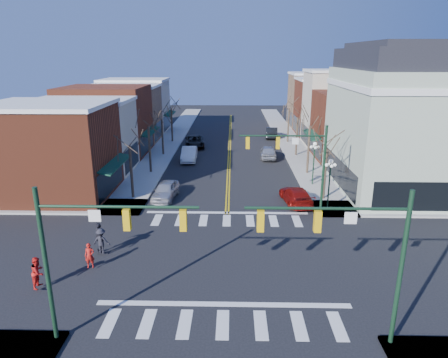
# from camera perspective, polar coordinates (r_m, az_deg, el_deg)

# --- Properties ---
(ground) EXTENTS (160.00, 160.00, 0.00)m
(ground) POSITION_cam_1_polar(r_m,az_deg,el_deg) (25.29, 0.17, -11.51)
(ground) COLOR black
(ground) RESTS_ON ground
(sidewalk_left) EXTENTS (3.50, 70.00, 0.15)m
(sidewalk_left) POSITION_cam_1_polar(r_m,az_deg,el_deg) (44.81, -10.59, 1.32)
(sidewalk_left) COLOR #9E9B93
(sidewalk_left) RESTS_ON ground
(sidewalk_right) EXTENTS (3.50, 70.00, 0.15)m
(sidewalk_right) POSITION_cam_1_polar(r_m,az_deg,el_deg) (44.64, 11.98, 1.18)
(sidewalk_right) COLOR #9E9B93
(sidewalk_right) RESTS_ON ground
(bldg_left_brick_a) EXTENTS (10.00, 8.50, 8.00)m
(bldg_left_brick_a) POSITION_cam_1_polar(r_m,az_deg,el_deg) (38.34, -23.34, 3.54)
(bldg_left_brick_a) COLOR maroon
(bldg_left_brick_a) RESTS_ON ground
(bldg_left_stucco_a) EXTENTS (10.00, 7.00, 7.50)m
(bldg_left_stucco_a) POSITION_cam_1_polar(r_m,az_deg,el_deg) (45.38, -19.38, 5.61)
(bldg_left_stucco_a) COLOR #C0B59E
(bldg_left_stucco_a) RESTS_ON ground
(bldg_left_brick_b) EXTENTS (10.00, 9.00, 8.50)m
(bldg_left_brick_b) POSITION_cam_1_polar(r_m,az_deg,el_deg) (52.74, -16.47, 7.95)
(bldg_left_brick_b) COLOR maroon
(bldg_left_brick_b) RESTS_ON ground
(bldg_left_tan) EXTENTS (10.00, 7.50, 7.80)m
(bldg_left_tan) POSITION_cam_1_polar(r_m,az_deg,el_deg) (60.62, -14.14, 8.93)
(bldg_left_tan) COLOR #A07B58
(bldg_left_tan) RESTS_ON ground
(bldg_left_stucco_b) EXTENTS (10.00, 8.00, 8.20)m
(bldg_left_stucco_b) POSITION_cam_1_polar(r_m,az_deg,el_deg) (68.04, -12.47, 10.08)
(bldg_left_stucco_b) COLOR #C0B59E
(bldg_left_stucco_b) RESTS_ON ground
(bldg_right_brick_a) EXTENTS (10.00, 8.50, 8.00)m
(bldg_right_brick_a) POSITION_cam_1_polar(r_m,az_deg,el_deg) (50.88, 18.64, 7.15)
(bldg_right_brick_a) COLOR maroon
(bldg_right_brick_a) RESTS_ON ground
(bldg_right_stucco) EXTENTS (10.00, 7.00, 10.00)m
(bldg_right_stucco) POSITION_cam_1_polar(r_m,az_deg,el_deg) (58.11, 16.54, 9.50)
(bldg_right_stucco) COLOR #C0B59E
(bldg_right_stucco) RESTS_ON ground
(bldg_right_brick_b) EXTENTS (10.00, 8.00, 8.50)m
(bldg_right_brick_b) POSITION_cam_1_polar(r_m,az_deg,el_deg) (65.41, 14.81, 9.77)
(bldg_right_brick_b) COLOR maroon
(bldg_right_brick_b) RESTS_ON ground
(bldg_right_tan) EXTENTS (10.00, 8.00, 9.00)m
(bldg_right_tan) POSITION_cam_1_polar(r_m,az_deg,el_deg) (73.14, 13.41, 10.81)
(bldg_right_tan) COLOR #A07B58
(bldg_right_tan) RESTS_ON ground
(victorian_corner) EXTENTS (12.25, 14.25, 13.30)m
(victorian_corner) POSITION_cam_1_polar(r_m,az_deg,el_deg) (40.41, 24.96, 7.84)
(victorian_corner) COLOR #A5B49C
(victorian_corner) RESTS_ON ground
(traffic_mast_near_left) EXTENTS (6.60, 0.28, 7.20)m
(traffic_mast_near_left) POSITION_cam_1_polar(r_m,az_deg,el_deg) (17.58, -18.92, -8.88)
(traffic_mast_near_left) COLOR #14331E
(traffic_mast_near_left) RESTS_ON ground
(traffic_mast_near_right) EXTENTS (6.60, 0.28, 7.20)m
(traffic_mast_near_right) POSITION_cam_1_polar(r_m,az_deg,el_deg) (17.32, 18.61, -9.26)
(traffic_mast_near_right) COLOR #14331E
(traffic_mast_near_right) RESTS_ON ground
(traffic_mast_far_right) EXTENTS (6.60, 0.28, 7.20)m
(traffic_mast_far_right) POSITION_cam_1_polar(r_m,az_deg,el_deg) (30.91, 10.80, 2.99)
(traffic_mast_far_right) COLOR #14331E
(traffic_mast_far_right) RESTS_ON ground
(lamppost_corner) EXTENTS (0.36, 0.36, 4.33)m
(lamppost_corner) POSITION_cam_1_polar(r_m,az_deg,el_deg) (32.94, 14.88, 0.45)
(lamppost_corner) COLOR #14331E
(lamppost_corner) RESTS_ON ground
(lamppost_midblock) EXTENTS (0.36, 0.36, 4.33)m
(lamppost_midblock) POSITION_cam_1_polar(r_m,az_deg,el_deg) (39.06, 12.75, 3.21)
(lamppost_midblock) COLOR #14331E
(lamppost_midblock) RESTS_ON ground
(tree_left_a) EXTENTS (0.24, 0.24, 4.76)m
(tree_left_a) POSITION_cam_1_polar(r_m,az_deg,el_deg) (35.68, -13.09, 0.89)
(tree_left_a) COLOR #382B21
(tree_left_a) RESTS_ON ground
(tree_left_b) EXTENTS (0.24, 0.24, 5.04)m
(tree_left_b) POSITION_cam_1_polar(r_m,az_deg,el_deg) (43.18, -10.57, 4.07)
(tree_left_b) COLOR #382B21
(tree_left_b) RESTS_ON ground
(tree_left_c) EXTENTS (0.24, 0.24, 4.55)m
(tree_left_c) POSITION_cam_1_polar(r_m,az_deg,el_deg) (50.91, -8.77, 5.88)
(tree_left_c) COLOR #382B21
(tree_left_c) RESTS_ON ground
(tree_left_d) EXTENTS (0.24, 0.24, 4.90)m
(tree_left_d) POSITION_cam_1_polar(r_m,az_deg,el_deg) (58.64, -7.46, 7.60)
(tree_left_d) COLOR #382B21
(tree_left_d) RESTS_ON ground
(tree_right_a) EXTENTS (0.24, 0.24, 4.62)m
(tree_right_a) POSITION_cam_1_polar(r_m,az_deg,el_deg) (35.50, 14.21, 0.61)
(tree_right_a) COLOR #382B21
(tree_right_a) RESTS_ON ground
(tree_right_b) EXTENTS (0.24, 0.24, 5.18)m
(tree_right_b) POSITION_cam_1_polar(r_m,az_deg,el_deg) (43.00, 11.96, 4.03)
(tree_right_b) COLOR #382B21
(tree_right_b) RESTS_ON ground
(tree_right_c) EXTENTS (0.24, 0.24, 4.83)m
(tree_right_c) POSITION_cam_1_polar(r_m,az_deg,el_deg) (50.75, 10.35, 5.92)
(tree_right_c) COLOR #382B21
(tree_right_c) RESTS_ON ground
(tree_right_d) EXTENTS (0.24, 0.24, 4.97)m
(tree_right_d) POSITION_cam_1_polar(r_m,az_deg,el_deg) (58.52, 9.17, 7.54)
(tree_right_d) COLOR #382B21
(tree_right_d) RESTS_ON ground
(car_left_near) EXTENTS (2.25, 4.60, 1.51)m
(car_left_near) POSITION_cam_1_polar(r_m,az_deg,el_deg) (35.57, -8.35, -1.63)
(car_left_near) COLOR #B8B7BC
(car_left_near) RESTS_ON ground
(car_left_mid) EXTENTS (1.88, 4.99, 1.63)m
(car_left_mid) POSITION_cam_1_polar(r_m,az_deg,el_deg) (48.09, -5.00, 3.56)
(car_left_mid) COLOR silver
(car_left_mid) RESTS_ON ground
(car_left_far) EXTENTS (3.15, 5.74, 1.52)m
(car_left_far) POSITION_cam_1_polar(r_m,az_deg,el_deg) (55.36, -4.23, 5.35)
(car_left_far) COLOR black
(car_left_far) RESTS_ON ground
(car_right_near) EXTENTS (2.65, 5.17, 1.43)m
(car_right_near) POSITION_cam_1_polar(r_m,az_deg,el_deg) (34.60, 10.26, -2.34)
(car_right_near) COLOR maroon
(car_right_near) RESTS_ON ground
(car_right_mid) EXTENTS (2.16, 4.87, 1.63)m
(car_right_mid) POSITION_cam_1_polar(r_m,az_deg,el_deg) (49.33, 6.35, 3.87)
(car_right_mid) COLOR #B2B2B7
(car_right_mid) RESTS_ON ground
(car_right_far) EXTENTS (2.19, 5.09, 1.63)m
(car_right_far) POSITION_cam_1_polar(r_m,az_deg,el_deg) (62.00, 6.83, 6.61)
(car_right_far) COLOR black
(car_right_far) RESTS_ON ground
(pedestrian_red_a) EXTENTS (0.62, 0.47, 1.53)m
(pedestrian_red_a) POSITION_cam_1_polar(r_m,az_deg,el_deg) (25.13, -18.64, -10.33)
(pedestrian_red_a) COLOR #B11812
(pedestrian_red_a) RESTS_ON sidewalk_left
(pedestrian_red_b) EXTENTS (0.68, 0.86, 1.77)m
(pedestrian_red_b) POSITION_cam_1_polar(r_m,az_deg,el_deg) (24.15, -25.03, -11.97)
(pedestrian_red_b) COLOR red
(pedestrian_red_b) RESTS_ON sidewalk_left
(pedestrian_dark_a) EXTENTS (1.00, 1.24, 1.97)m
(pedestrian_dark_a) POSITION_cam_1_polar(r_m,az_deg,el_deg) (26.74, -17.37, -7.95)
(pedestrian_dark_a) COLOR #22222A
(pedestrian_dark_a) RESTS_ON sidewalk_left
(pedestrian_dark_b) EXTENTS (1.14, 0.72, 1.68)m
(pedestrian_dark_b) POSITION_cam_1_polar(r_m,az_deg,el_deg) (26.56, -17.12, -8.46)
(pedestrian_dark_b) COLOR black
(pedestrian_dark_b) RESTS_ON sidewalk_left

